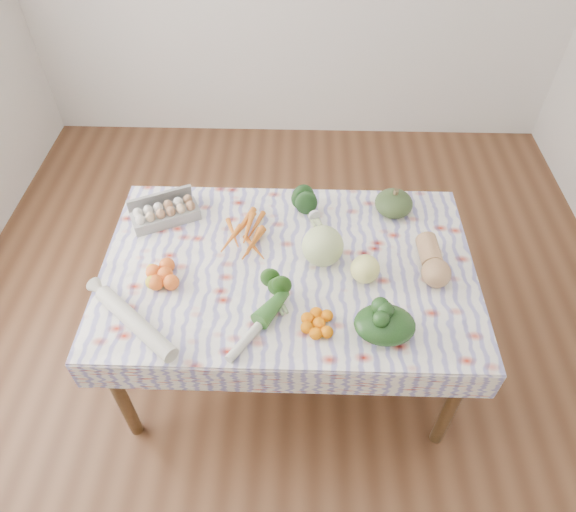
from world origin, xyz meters
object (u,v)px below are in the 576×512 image
Objects in this scene: kabocha_squash at (394,203)px; cabbage at (323,246)px; egg_carton at (166,214)px; grapefruit at (365,269)px; dining_table at (288,277)px; butternut_squash at (433,259)px.

cabbage reaches higher than kabocha_squash.
grapefruit reaches higher than egg_carton.
egg_carton is (-0.59, 0.27, 0.13)m from dining_table.
grapefruit is at bearing -45.49° from egg_carton.
dining_table is at bearing 177.01° from butternut_squash.
kabocha_squash is 0.48m from cabbage.
cabbage is 0.48m from butternut_squash.
dining_table is 0.65m from butternut_squash.
kabocha_squash is at bearing 43.25° from cabbage.
egg_carton is at bearing 162.26° from cabbage.
grapefruit is (-0.17, -0.43, 0.00)m from kabocha_squash.
butternut_squash is at bearing -37.95° from egg_carton.
butternut_squash is at bearing 12.35° from grapefruit.
butternut_squash is at bearing -70.83° from kabocha_squash.
dining_table is 0.67m from egg_carton.
cabbage reaches higher than butternut_squash.
grapefruit is (0.33, -0.07, 0.15)m from dining_table.
grapefruit is at bearing -111.44° from kabocha_squash.
dining_table is at bearing -49.71° from egg_carton.
egg_carton is at bearing 155.51° from dining_table.
grapefruit is (-0.30, -0.07, 0.00)m from butternut_squash.
dining_table is at bearing -144.12° from kabocha_squash.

